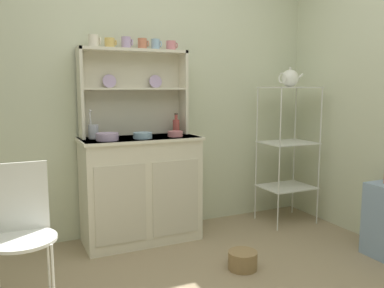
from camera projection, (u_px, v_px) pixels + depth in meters
The scene contains 18 objects.
wall_back at pixel (146, 89), 3.43m from camera, with size 3.84×0.05×2.50m, color beige.
hutch_cabinet at pixel (141, 188), 3.25m from camera, with size 0.96×0.45×0.86m.
hutch_shelf_unit at pixel (133, 86), 3.28m from camera, with size 0.90×0.18×0.71m.
bakers_rack at pixel (288, 139), 3.67m from camera, with size 0.47×0.37×1.27m.
wire_chair at pixel (21, 224), 2.17m from camera, with size 0.36×0.36×0.85m.
floor_basket at pixel (243, 260), 2.77m from camera, with size 0.20×0.20×0.13m, color #93754C.
cup_cream_0 at pixel (94, 41), 3.06m from camera, with size 0.09×0.08×0.09m.
cup_gold_1 at pixel (110, 43), 3.12m from camera, with size 0.09×0.08×0.08m.
cup_lilac_2 at pixel (126, 43), 3.17m from camera, with size 0.09×0.08×0.09m.
cup_terracotta_3 at pixel (143, 44), 3.23m from camera, with size 0.09×0.07×0.09m.
cup_sky_4 at pixel (156, 44), 3.28m from camera, with size 0.08×0.07×0.09m.
cup_rose_5 at pixel (171, 46), 3.33m from camera, with size 0.10×0.08×0.08m.
bowl_mixing_large at pixel (107, 137), 3.00m from camera, with size 0.17×0.17×0.06m, color #B79ECC.
bowl_floral_medium at pixel (143, 135), 3.12m from camera, with size 0.15×0.15×0.05m, color #8EB2D1.
bowl_cream_small at pixel (175, 134), 3.24m from camera, with size 0.12×0.12×0.05m, color #D17A84.
jam_bottle at pixel (176, 126), 3.41m from camera, with size 0.06×0.06×0.18m.
utensil_jar at pixel (93, 131), 3.10m from camera, with size 0.08×0.08×0.23m.
porcelain_teapot at pixel (290, 78), 3.59m from camera, with size 0.25×0.16×0.18m.
Camera 1 is at (-1.10, -1.68, 1.26)m, focal length 37.00 mm.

